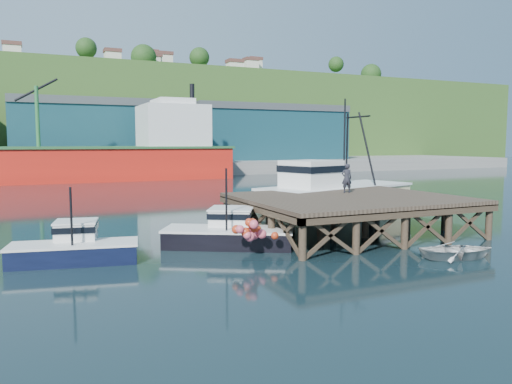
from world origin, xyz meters
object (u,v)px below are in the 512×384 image
boat_black (230,232)px  dinghy (458,251)px  boat_navy (75,247)px  trawler (334,191)px  dockworker (347,178)px

boat_black → dinghy: size_ratio=2.00×
boat_black → boat_navy: bearing=-147.7°
boat_navy → trawler: bearing=33.1°
trawler → dinghy: trawler is taller
boat_black → trawler: bearing=62.6°
dinghy → trawler: bearing=4.9°
trawler → dinghy: size_ratio=3.90×
boat_navy → dockworker: size_ratio=3.16×
boat_navy → dinghy: size_ratio=1.67×
dinghy → boat_black: bearing=65.8°
trawler → dinghy: 14.00m
boat_navy → trawler: 19.57m
trawler → dinghy: bearing=-116.0°
dinghy → boat_navy: bearing=82.5°
boat_navy → boat_black: size_ratio=0.83×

